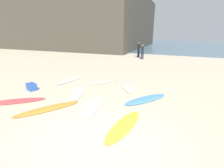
{
  "coord_description": "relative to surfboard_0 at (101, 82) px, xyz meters",
  "views": [
    {
      "loc": [
        2.08,
        -3.35,
        2.95
      ],
      "look_at": [
        -1.38,
        4.22,
        0.3
      ],
      "focal_mm": 26.08,
      "sensor_mm": 36.0,
      "label": 1
    }
  ],
  "objects": [
    {
      "name": "ground_plane",
      "position": [
        2.47,
        -5.01,
        -0.03
      ],
      "size": [
        120.0,
        120.0,
        0.0
      ],
      "primitive_type": "plane",
      "color": "beige"
    },
    {
      "name": "ocean_water",
      "position": [
        2.47,
        34.76,
        0.01
      ],
      "size": [
        120.0,
        40.0,
        0.08
      ],
      "primitive_type": "cube",
      "color": "slate",
      "rests_on": "ground_plane"
    },
    {
      "name": "coastal_headland",
      "position": [
        -18.65,
        23.78,
        4.79
      ],
      "size": [
        30.97,
        25.54,
        9.64
      ],
      "primitive_type": "cube",
      "rotation": [
        0.0,
        0.0,
        0.04
      ],
      "color": "#474238",
      "rests_on": "ground_plane"
    },
    {
      "name": "surfboard_0",
      "position": [
        0.0,
        0.0,
        0.0
      ],
      "size": [
        1.78,
        1.89,
        0.07
      ],
      "primitive_type": "ellipsoid",
      "rotation": [
        0.0,
        0.0,
        2.41
      ],
      "color": "silver",
      "rests_on": "ground_plane"
    },
    {
      "name": "surfboard_1",
      "position": [
        -0.23,
        -4.06,
        0.0
      ],
      "size": [
        1.73,
        2.42,
        0.07
      ],
      "primitive_type": "ellipsoid",
      "rotation": [
        0.0,
        0.0,
        -0.54
      ],
      "color": "orange",
      "rests_on": "ground_plane"
    },
    {
      "name": "surfboard_2",
      "position": [
        2.97,
        -3.97,
        0.01
      ],
      "size": [
        0.78,
        2.26,
        0.09
      ],
      "primitive_type": "ellipsoid",
      "rotation": [
        0.0,
        0.0,
        -0.1
      ],
      "color": "yellow",
      "rests_on": "ground_plane"
    },
    {
      "name": "surfboard_3",
      "position": [
        -2.14,
        -4.12,
        -0.0
      ],
      "size": [
        2.31,
        2.06,
        0.07
      ],
      "primitive_type": "ellipsoid",
      "rotation": [
        0.0,
        0.0,
        -0.88
      ],
      "color": "#DD484D",
      "rests_on": "ground_plane"
    },
    {
      "name": "surfboard_4",
      "position": [
        3.11,
        -1.48,
        0.01
      ],
      "size": [
        1.81,
        2.28,
        0.08
      ],
      "primitive_type": "ellipsoid",
      "rotation": [
        0.0,
        0.0,
        2.55
      ],
      "color": "#5195E1",
      "rests_on": "ground_plane"
    },
    {
      "name": "surfboard_5",
      "position": [
        1.28,
        -3.1,
        0.0
      ],
      "size": [
        1.11,
        2.2,
        0.07
      ],
      "primitive_type": "ellipsoid",
      "rotation": [
        0.0,
        0.0,
        0.25
      ],
      "color": "white",
      "rests_on": "ground_plane"
    },
    {
      "name": "surfboard_6",
      "position": [
        -0.27,
        -1.96,
        -0.0
      ],
      "size": [
        1.45,
        2.28,
        0.07
      ],
      "primitive_type": "ellipsoid",
      "rotation": [
        0.0,
        0.0,
        0.45
      ],
      "color": "#EEEDC4",
      "rests_on": "ground_plane"
    },
    {
      "name": "surfboard_7",
      "position": [
        -2.06,
        -0.53,
        0.01
      ],
      "size": [
        0.82,
        2.18,
        0.08
      ],
      "primitive_type": "ellipsoid",
      "rotation": [
        0.0,
        0.0,
        -0.15
      ],
      "color": "white",
      "rests_on": "ground_plane"
    },
    {
      "name": "surfboard_8",
      "position": [
        1.69,
        0.01,
        -0.0
      ],
      "size": [
        1.57,
        2.26,
        0.06
      ],
      "primitive_type": "ellipsoid",
      "rotation": [
        0.0,
        0.0,
        3.63
      ],
      "color": "silver",
      "rests_on": "ground_plane"
    },
    {
      "name": "beachgoer_near",
      "position": [
        -0.09,
        10.15,
        0.87
      ],
      "size": [
        0.34,
        0.33,
        1.64
      ],
      "rotation": [
        0.0,
        0.0,
        2.94
      ],
      "color": "#191E33",
      "rests_on": "ground_plane"
    },
    {
      "name": "beachgoer_mid",
      "position": [
        -0.83,
        11.22,
        0.99
      ],
      "size": [
        0.38,
        0.38,
        1.82
      ],
      "rotation": [
        0.0,
        0.0,
        1.1
      ],
      "color": "black",
      "rests_on": "ground_plane"
    },
    {
      "name": "beach_cooler",
      "position": [
        -2.77,
        -2.67,
        0.15
      ],
      "size": [
        0.65,
        0.52,
        0.36
      ],
      "primitive_type": "cube",
      "rotation": [
        0.0,
        0.0,
        2.83
      ],
      "color": "#2D56B2",
      "rests_on": "ground_plane"
    }
  ]
}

